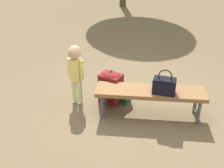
% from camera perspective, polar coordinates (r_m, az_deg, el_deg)
% --- Properties ---
extents(ground_plane, '(40.00, 40.00, 0.00)m').
position_cam_1_polar(ground_plane, '(4.41, 3.17, -4.86)').
color(ground_plane, brown).
rests_on(ground_plane, ground).
extents(park_bench, '(1.64, 0.66, 0.45)m').
position_cam_1_polar(park_bench, '(4.04, 8.05, -1.95)').
color(park_bench, brown).
rests_on(park_bench, ground).
extents(handbag, '(0.32, 0.19, 0.37)m').
position_cam_1_polar(handbag, '(3.91, 10.91, -0.25)').
color(handbag, black).
rests_on(handbag, park_bench).
extents(child_standing, '(0.27, 0.20, 1.00)m').
position_cam_1_polar(child_standing, '(4.24, -7.67, 3.78)').
color(child_standing, '#CCCC8C').
rests_on(child_standing, ground).
extents(backpack_large, '(0.39, 0.35, 0.58)m').
position_cam_1_polar(backpack_large, '(4.40, -0.23, -0.50)').
color(backpack_large, maroon).
rests_on(backpack_large, ground).
extents(backpack_small, '(0.24, 0.22, 0.34)m').
position_cam_1_polar(backpack_small, '(4.45, 2.48, -1.92)').
color(backpack_small, '#1E4C2D').
rests_on(backpack_small, ground).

